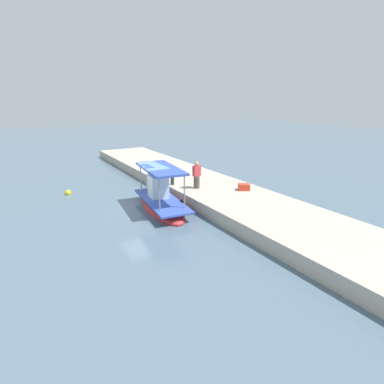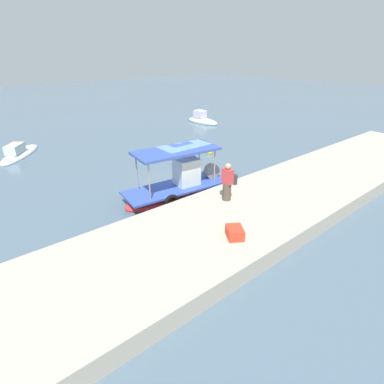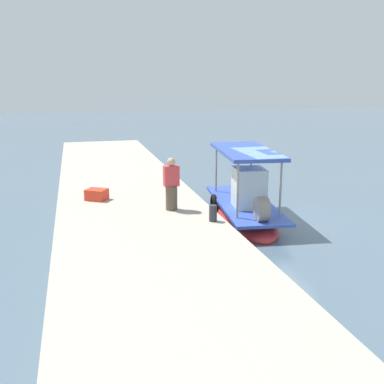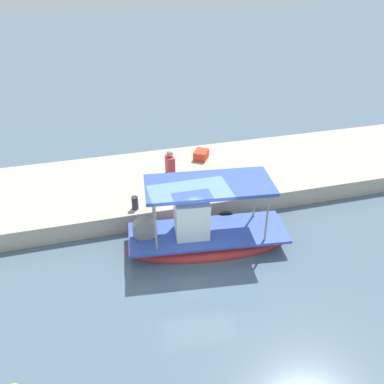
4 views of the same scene
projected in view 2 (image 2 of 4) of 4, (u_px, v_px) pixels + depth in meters
name	position (u px, v px, depth m)	size (l,w,h in m)	color
ground_plane	(178.00, 187.00, 16.44)	(120.00, 120.00, 0.00)	slate
dock_quay	(246.00, 216.00, 12.91)	(36.00, 5.00, 0.72)	#B6AC9A
main_fishing_boat	(179.00, 188.00, 15.28)	(5.77, 2.48, 2.85)	red
fisherman_near_bollard	(227.00, 184.00, 13.21)	(0.41, 0.50, 1.72)	brown
mooring_bollard	(235.00, 180.00, 14.97)	(0.24, 0.24, 0.49)	#2D2D33
cargo_crate	(235.00, 233.00, 10.77)	(0.69, 0.55, 0.39)	red
marker_buoy	(210.00, 152.00, 21.69)	(0.43, 0.43, 0.43)	yellow
moored_boat_near	(202.00, 120.00, 30.67)	(1.87, 3.85, 1.42)	silver
moored_boat_mid	(19.00, 154.00, 21.24)	(3.92, 4.45, 1.17)	silver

